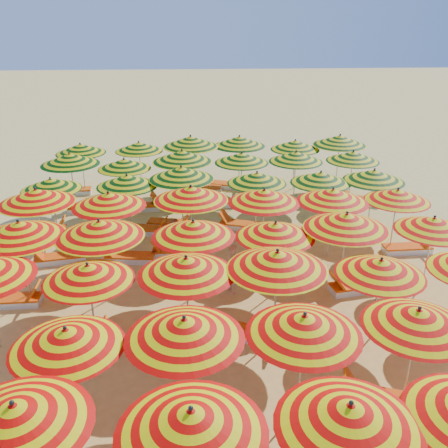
{
  "coord_description": "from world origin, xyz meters",
  "views": [
    {
      "loc": [
        -0.88,
        -14.38,
        8.08
      ],
      "look_at": [
        0.0,
        0.5,
        1.6
      ],
      "focal_mm": 40.0,
      "sensor_mm": 36.0,
      "label": 1
    }
  ],
  "objects_px": {
    "umbrella_9": "(304,325)",
    "umbrella_30": "(51,184)",
    "umbrella_23": "(434,224)",
    "umbrella_34": "(321,178)",
    "umbrella_22": "(346,221)",
    "umbrella_13": "(88,273)",
    "lounger_14": "(408,248)",
    "lounger_25": "(202,188)",
    "umbrella_18": "(19,230)",
    "lounger_5": "(76,341)",
    "umbrella_35": "(374,176)",
    "lounger_13": "(277,254)",
    "umbrella_26": "(191,194)",
    "lounger_20": "(139,207)",
    "umbrella_28": "(333,196)",
    "umbrella_24": "(36,196)",
    "lounger_23": "(360,200)",
    "lounger_24": "(72,191)",
    "lounger_6": "(254,335)",
    "umbrella_46": "(295,145)",
    "umbrella_31": "(127,181)",
    "umbrella_45": "(239,141)",
    "umbrella_38": "(182,156)",
    "umbrella_8": "(184,329)",
    "lounger_17": "(171,223)",
    "lounger_21": "(170,204)",
    "umbrella_7": "(66,338)",
    "lounger_8": "(13,300)",
    "umbrella_15": "(277,260)",
    "umbrella_2": "(191,422)",
    "lounger_11": "(129,257)",
    "umbrella_3": "(350,416)",
    "beachgoer_a": "(232,269)",
    "lounger_3": "(379,399)",
    "lounger_9": "(356,287)",
    "beachgoer_b": "(175,237)",
    "umbrella_29": "(398,195)",
    "umbrella_19": "(99,229)",
    "umbrella_44": "(191,141)",
    "lounger_19": "(87,207)",
    "umbrella_25": "(109,200)",
    "umbrella_20": "(193,229)",
    "lounger_22": "(230,202)",
    "umbrella_33": "(257,178)",
    "lounger_12": "(175,251)",
    "umbrella_47": "(340,140)",
    "lounger_15": "(45,231)",
    "umbrella_43": "(139,147)",
    "umbrella_16": "(381,267)",
    "umbrella_39": "(242,158)",
    "lounger_26": "(229,185)",
    "umbrella_36": "(70,159)",
    "umbrella_10": "(418,318)"
  },
  "relations": [
    {
      "from": "lounger_20",
      "to": "lounger_26",
      "type": "height_order",
      "value": "same"
    },
    {
      "from": "umbrella_25",
      "to": "beachgoer_a",
      "type": "bearing_deg",
      "value": -30.13
    },
    {
      "from": "umbrella_30",
      "to": "lounger_22",
      "type": "distance_m",
      "value": 7.62
    },
    {
      "from": "umbrella_46",
      "to": "lounger_23",
      "type": "height_order",
      "value": "umbrella_46"
    },
    {
      "from": "umbrella_46",
      "to": "lounger_11",
      "type": "xyz_separation_m",
      "value": [
        -7.08,
        -7.18,
        -2.0
      ]
    },
    {
      "from": "lounger_23",
      "to": "lounger_24",
      "type": "relative_size",
      "value": 1.02
    },
    {
      "from": "lounger_14",
      "to": "lounger_25",
      "type": "relative_size",
      "value": 0.98
    },
    {
      "from": "umbrella_33",
      "to": "umbrella_35",
      "type": "xyz_separation_m",
      "value": [
        4.47,
        -0.19,
        0.07
      ]
    },
    {
      "from": "umbrella_16",
      "to": "umbrella_39",
      "type": "relative_size",
      "value": 0.91
    },
    {
      "from": "umbrella_8",
      "to": "umbrella_23",
      "type": "bearing_deg",
      "value": 34.34
    },
    {
      "from": "umbrella_35",
      "to": "lounger_12",
      "type": "height_order",
      "value": "umbrella_35"
    },
    {
      "from": "lounger_26",
      "to": "umbrella_36",
      "type": "bearing_deg",
      "value": -138.35
    },
    {
      "from": "umbrella_9",
      "to": "umbrella_30",
      "type": "height_order",
      "value": "umbrella_9"
    },
    {
      "from": "umbrella_3",
      "to": "umbrella_38",
      "type": "relative_size",
      "value": 1.03
    },
    {
      "from": "umbrella_29",
      "to": "umbrella_38",
      "type": "height_order",
      "value": "umbrella_38"
    },
    {
      "from": "lounger_9",
      "to": "umbrella_22",
      "type": "bearing_deg",
      "value": -15.88
    },
    {
      "from": "umbrella_35",
      "to": "lounger_13",
      "type": "height_order",
      "value": "umbrella_35"
    },
    {
      "from": "umbrella_2",
      "to": "umbrella_34",
      "type": "bearing_deg",
      "value": 67.8
    },
    {
      "from": "umbrella_35",
      "to": "lounger_9",
      "type": "bearing_deg",
      "value": -112.27
    },
    {
      "from": "lounger_5",
      "to": "umbrella_34",
      "type": "bearing_deg",
      "value": 33.63
    },
    {
      "from": "umbrella_22",
      "to": "umbrella_38",
      "type": "height_order",
      "value": "umbrella_38"
    },
    {
      "from": "umbrella_15",
      "to": "lounger_24",
      "type": "xyz_separation_m",
      "value": [
        -7.81,
        11.71,
        -2.21
      ]
    },
    {
      "from": "umbrella_22",
      "to": "umbrella_13",
      "type": "bearing_deg",
      "value": -162.34
    },
    {
      "from": "umbrella_47",
      "to": "lounger_15",
      "type": "bearing_deg",
      "value": -159.33
    },
    {
      "from": "umbrella_28",
      "to": "umbrella_24",
      "type": "bearing_deg",
      "value": 178.19
    },
    {
      "from": "umbrella_23",
      "to": "umbrella_34",
      "type": "height_order",
      "value": "umbrella_34"
    },
    {
      "from": "umbrella_18",
      "to": "lounger_25",
      "type": "xyz_separation_m",
      "value": [
        5.28,
        9.48,
        -2.21
      ]
    },
    {
      "from": "umbrella_35",
      "to": "lounger_6",
      "type": "distance_m",
      "value": 9.02
    },
    {
      "from": "lounger_12",
      "to": "lounger_19",
      "type": "xyz_separation_m",
      "value": [
        -3.96,
        4.48,
        0.0
      ]
    },
    {
      "from": "lounger_3",
      "to": "umbrella_13",
      "type": "bearing_deg",
      "value": -2.56
    },
    {
      "from": "lounger_9",
      "to": "lounger_23",
      "type": "relative_size",
      "value": 1.0
    },
    {
      "from": "lounger_25",
      "to": "umbrella_43",
      "type": "bearing_deg",
      "value": -3.33
    },
    {
      "from": "umbrella_19",
      "to": "umbrella_44",
      "type": "distance_m",
      "value": 10.0
    },
    {
      "from": "umbrella_29",
      "to": "lounger_23",
      "type": "height_order",
      "value": "umbrella_29"
    },
    {
      "from": "umbrella_45",
      "to": "lounger_8",
      "type": "xyz_separation_m",
      "value": [
        -7.58,
        -10.1,
        -2.14
      ]
    },
    {
      "from": "umbrella_20",
      "to": "lounger_24",
      "type": "xyz_separation_m",
      "value": [
        -5.75,
        9.44,
        -2.1
      ]
    },
    {
      "from": "lounger_17",
      "to": "lounger_21",
      "type": "distance_m",
      "value": 2.17
    },
    {
      "from": "umbrella_15",
      "to": "lounger_19",
      "type": "relative_size",
      "value": 1.85
    },
    {
      "from": "umbrella_31",
      "to": "umbrella_45",
      "type": "height_order",
      "value": "umbrella_45"
    },
    {
      "from": "umbrella_7",
      "to": "beachgoer_a",
      "type": "distance_m",
      "value": 6.35
    },
    {
      "from": "umbrella_23",
      "to": "lounger_23",
      "type": "height_order",
      "value": "umbrella_23"
    },
    {
      "from": "umbrella_43",
      "to": "umbrella_33",
      "type": "bearing_deg",
      "value": -45.79
    },
    {
      "from": "umbrella_46",
      "to": "lounger_6",
      "type": "bearing_deg",
      "value": -105.3
    },
    {
      "from": "lounger_20",
      "to": "beachgoer_b",
      "type": "relative_size",
      "value": 1.28
    },
    {
      "from": "umbrella_7",
      "to": "lounger_8",
      "type": "bearing_deg",
      "value": 121.42
    },
    {
      "from": "umbrella_15",
      "to": "umbrella_2",
      "type": "bearing_deg",
      "value": -112.96
    },
    {
      "from": "umbrella_10",
      "to": "umbrella_16",
      "type": "relative_size",
      "value": 1.0
    },
    {
      "from": "umbrella_16",
      "to": "umbrella_33",
      "type": "xyz_separation_m",
      "value": [
        -2.24,
        7.26,
        0.0
      ]
    },
    {
      "from": "umbrella_47",
      "to": "lounger_19",
      "type": "distance_m",
      "value": 11.99
    },
    {
      "from": "umbrella_26",
      "to": "lounger_20",
      "type": "relative_size",
      "value": 1.84
    }
  ]
}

